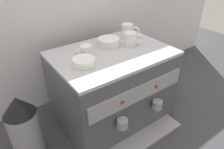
{
  "coord_description": "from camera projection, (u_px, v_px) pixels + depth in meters",
  "views": [
    {
      "loc": [
        -0.6,
        -0.83,
        0.94
      ],
      "look_at": [
        0.0,
        0.0,
        0.31
      ],
      "focal_mm": 33.13,
      "sensor_mm": 36.0,
      "label": 1
    }
  ],
  "objects": [
    {
      "name": "ceramic_cup_1",
      "position": [
        128.0,
        31.0,
        1.29
      ],
      "size": [
        0.09,
        0.1,
        0.08
      ],
      "color": "white",
      "rests_on": "espresso_machine"
    },
    {
      "name": "ceramic_cup_2",
      "position": [
        131.0,
        39.0,
        1.17
      ],
      "size": [
        0.11,
        0.08,
        0.08
      ],
      "color": "white",
      "rests_on": "espresso_machine"
    },
    {
      "name": "ceramic_bowl_1",
      "position": [
        84.0,
        62.0,
        0.99
      ],
      "size": [
        0.11,
        0.11,
        0.04
      ],
      "color": "white",
      "rests_on": "espresso_machine"
    },
    {
      "name": "milk_pitcher",
      "position": [
        169.0,
        85.0,
        1.51
      ],
      "size": [
        0.11,
        0.11,
        0.16
      ],
      "primitive_type": "cylinder",
      "color": "#B7B7BC",
      "rests_on": "ground_plane"
    },
    {
      "name": "ceramic_bowl_0",
      "position": [
        109.0,
        42.0,
        1.18
      ],
      "size": [
        0.12,
        0.12,
        0.04
      ],
      "color": "white",
      "rests_on": "espresso_machine"
    },
    {
      "name": "tiled_backsplash_wall",
      "position": [
        78.0,
        22.0,
        1.34
      ],
      "size": [
        2.8,
        0.03,
        1.05
      ],
      "primitive_type": "cube",
      "color": "silver",
      "rests_on": "ground_plane"
    },
    {
      "name": "espresso_machine",
      "position": [
        112.0,
        87.0,
        1.24
      ],
      "size": [
        0.65,
        0.57,
        0.45
      ],
      "color": "#4C4C51",
      "rests_on": "ground_plane"
    },
    {
      "name": "ceramic_cup_0",
      "position": [
        85.0,
        51.0,
        1.06
      ],
      "size": [
        0.09,
        0.06,
        0.06
      ],
      "color": "white",
      "rests_on": "espresso_machine"
    },
    {
      "name": "coffee_grinder",
      "position": [
        24.0,
        128.0,
        1.01
      ],
      "size": [
        0.15,
        0.15,
        0.37
      ],
      "color": "#939399",
      "rests_on": "ground_plane"
    },
    {
      "name": "ground_plane",
      "position": [
        112.0,
        114.0,
        1.36
      ],
      "size": [
        4.0,
        4.0,
        0.0
      ],
      "primitive_type": "plane",
      "color": "#38383D"
    }
  ]
}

